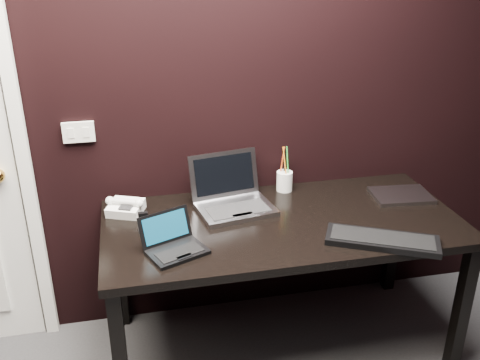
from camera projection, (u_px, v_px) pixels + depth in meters
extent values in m
plane|color=black|center=(205.00, 88.00, 2.62)|extent=(4.00, 0.00, 4.00)
cube|color=white|center=(23.00, 156.00, 2.54)|extent=(0.06, 0.05, 2.11)
cube|color=silver|center=(79.00, 132.00, 2.57)|extent=(0.15, 0.02, 0.10)
cube|color=silver|center=(71.00, 133.00, 2.55)|extent=(0.03, 0.01, 0.05)
cube|color=silver|center=(86.00, 132.00, 2.56)|extent=(0.03, 0.01, 0.05)
cube|color=black|center=(283.00, 224.00, 2.56)|extent=(1.70, 0.80, 0.04)
cube|color=black|center=(120.00, 360.00, 2.24)|extent=(0.06, 0.06, 0.70)
cube|color=black|center=(462.00, 309.00, 2.55)|extent=(0.06, 0.06, 0.70)
cube|color=black|center=(119.00, 269.00, 2.87)|extent=(0.06, 0.06, 0.70)
cube|color=black|center=(393.00, 237.00, 3.18)|extent=(0.06, 0.06, 0.70)
cube|color=black|center=(177.00, 252.00, 2.27)|extent=(0.28, 0.24, 0.02)
cube|color=black|center=(180.00, 252.00, 2.25)|extent=(0.21, 0.16, 0.00)
cube|color=black|center=(185.00, 257.00, 2.22)|extent=(0.07, 0.05, 0.00)
cube|color=black|center=(165.00, 227.00, 2.32)|extent=(0.24, 0.14, 0.14)
cube|color=#0A344C|center=(166.00, 227.00, 2.31)|extent=(0.20, 0.11, 0.11)
cube|color=#A1A1A6|center=(236.00, 209.00, 2.63)|extent=(0.40, 0.32, 0.03)
cube|color=black|center=(238.00, 209.00, 2.60)|extent=(0.32, 0.19, 0.00)
cube|color=#A4A5AA|center=(243.00, 215.00, 2.54)|extent=(0.11, 0.06, 0.00)
cube|color=#A3A2A8|center=(224.00, 174.00, 2.71)|extent=(0.37, 0.13, 0.23)
cube|color=black|center=(224.00, 174.00, 2.71)|extent=(0.31, 0.10, 0.18)
cube|color=black|center=(382.00, 240.00, 2.35)|extent=(0.51, 0.37, 0.03)
cube|color=black|center=(383.00, 237.00, 2.34)|extent=(0.46, 0.32, 0.00)
cube|color=#A09FA5|center=(401.00, 195.00, 2.78)|extent=(0.32, 0.24, 0.02)
cube|color=white|center=(126.00, 208.00, 2.60)|extent=(0.20, 0.20, 0.07)
cylinder|color=silver|center=(124.00, 202.00, 2.58)|extent=(0.15, 0.09, 0.03)
sphere|color=silver|center=(110.00, 201.00, 2.59)|extent=(0.06, 0.06, 0.04)
sphere|color=white|center=(139.00, 203.00, 2.57)|extent=(0.06, 0.06, 0.04)
cube|color=black|center=(126.00, 207.00, 2.55)|extent=(0.07, 0.06, 0.01)
cube|color=black|center=(144.00, 221.00, 2.44)|extent=(0.04, 0.02, 0.09)
cube|color=black|center=(144.00, 230.00, 2.44)|extent=(0.05, 0.04, 0.02)
cylinder|color=white|center=(284.00, 181.00, 2.84)|extent=(0.09, 0.09, 0.11)
cylinder|color=#DF4815|center=(282.00, 160.00, 2.80)|extent=(0.02, 0.03, 0.16)
cylinder|color=green|center=(288.00, 161.00, 2.79)|extent=(0.02, 0.02, 0.16)
cylinder|color=black|center=(285.00, 160.00, 2.81)|extent=(0.01, 0.02, 0.16)
cylinder|color=#CB6A13|center=(285.00, 162.00, 2.78)|extent=(0.02, 0.03, 0.16)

